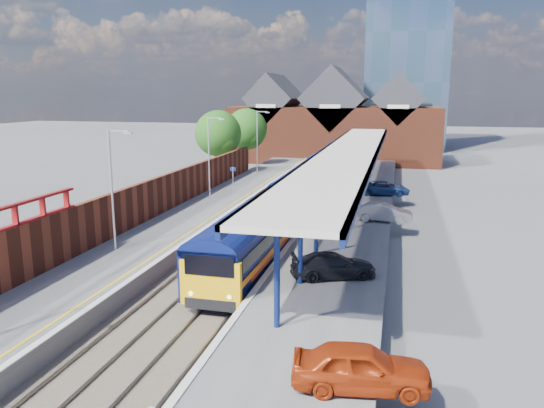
{
  "coord_description": "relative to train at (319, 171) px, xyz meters",
  "views": [
    {
      "loc": [
        9.3,
        -20.78,
        9.94
      ],
      "look_at": [
        1.15,
        13.29,
        2.6
      ],
      "focal_mm": 35.0,
      "sensor_mm": 36.0,
      "label": 1
    }
  ],
  "objects": [
    {
      "name": "platform_sign",
      "position": [
        -6.49,
        -8.87,
        0.57
      ],
      "size": [
        0.55,
        0.08,
        2.5
      ],
      "color": "#A5A8AA",
      "rests_on": "left_platform"
    },
    {
      "name": "coping_right",
      "position": [
        1.66,
        -12.87,
        -1.1
      ],
      "size": [
        0.3,
        76.0,
        0.05
      ],
      "primitive_type": "cube",
      "color": "silver",
      "rests_on": "right_platform"
    },
    {
      "name": "left_platform",
      "position": [
        -6.99,
        -12.87,
        -1.62
      ],
      "size": [
        5.0,
        76.0,
        1.0
      ],
      "primitive_type": "cube",
      "color": "#565659",
      "rests_on": "ground"
    },
    {
      "name": "right_platform",
      "position": [
        4.51,
        -12.87,
        -1.62
      ],
      "size": [
        6.0,
        76.0,
        1.0
      ],
      "primitive_type": "cube",
      "color": "#565659",
      "rests_on": "ground"
    },
    {
      "name": "parked_car_dark",
      "position": [
        4.94,
        -28.65,
        -0.51
      ],
      "size": [
        4.57,
        3.14,
        1.23
      ],
      "primitive_type": "imported",
      "rotation": [
        0.0,
        0.0,
        1.94
      ],
      "color": "black",
      "rests_on": "right_platform"
    },
    {
      "name": "parked_car_silver",
      "position": [
        7.01,
        -16.16,
        -0.47
      ],
      "size": [
        4.05,
        1.71,
        1.3
      ],
      "primitive_type": "imported",
      "rotation": [
        0.0,
        0.0,
        1.48
      ],
      "color": "#B0B0B5",
      "rests_on": "right_platform"
    },
    {
      "name": "tree_far",
      "position": [
        -10.84,
        11.04,
        3.23
      ],
      "size": [
        5.2,
        5.2,
        8.1
      ],
      "color": "#382314",
      "rests_on": "ground"
    },
    {
      "name": "ground",
      "position": [
        -1.49,
        -2.87,
        -2.12
      ],
      "size": [
        240.0,
        240.0,
        0.0
      ],
      "primitive_type": "plane",
      "color": "#5B5B5E",
      "rests_on": "ground"
    },
    {
      "name": "brick_wall",
      "position": [
        -9.59,
        -19.33,
        0.33
      ],
      "size": [
        0.35,
        50.0,
        3.86
      ],
      "color": "maroon",
      "rests_on": "left_platform"
    },
    {
      "name": "parked_car_red",
      "position": [
        7.01,
        -38.57,
        -0.4
      ],
      "size": [
        4.43,
        2.26,
        1.45
      ],
      "primitive_type": "imported",
      "rotation": [
        0.0,
        0.0,
        1.7
      ],
      "color": "#A62F0D",
      "rests_on": "right_platform"
    },
    {
      "name": "lamp_post_d",
      "position": [
        -7.86,
        5.13,
        2.87
      ],
      "size": [
        1.48,
        0.18,
        7.0
      ],
      "color": "#A5A8AA",
      "rests_on": "left_platform"
    },
    {
      "name": "station_building",
      "position": [
        -1.49,
        25.13,
        3.33
      ],
      "size": [
        30.0,
        12.12,
        13.78
      ],
      "color": "maroon",
      "rests_on": "ground"
    },
    {
      "name": "lamp_post_b",
      "position": [
        -7.86,
        -26.87,
        2.87
      ],
      "size": [
        1.48,
        0.18,
        7.0
      ],
      "color": "#A5A8AA",
      "rests_on": "left_platform"
    },
    {
      "name": "rails",
      "position": [
        -1.49,
        -12.87,
        -2.0
      ],
      "size": [
        4.51,
        76.0,
        0.14
      ],
      "color": "slate",
      "rests_on": "ground"
    },
    {
      "name": "ballast_bed",
      "position": [
        -1.49,
        -12.87,
        -2.09
      ],
      "size": [
        6.0,
        76.0,
        0.06
      ],
      "primitive_type": "cube",
      "color": "#473D33",
      "rests_on": "ground"
    },
    {
      "name": "coping_left",
      "position": [
        -4.64,
        -12.87,
        -1.1
      ],
      "size": [
        0.3,
        76.0,
        0.05
      ],
      "primitive_type": "cube",
      "color": "silver",
      "rests_on": "left_platform"
    },
    {
      "name": "lamp_post_c",
      "position": [
        -7.86,
        -10.87,
        2.87
      ],
      "size": [
        1.48,
        0.18,
        7.0
      ],
      "color": "#A5A8AA",
      "rests_on": "left_platform"
    },
    {
      "name": "glass_tower",
      "position": [
        8.51,
        47.13,
        18.08
      ],
      "size": [
        14.2,
        14.2,
        40.3
      ],
      "color": "slate",
      "rests_on": "ground"
    },
    {
      "name": "train",
      "position": [
        0.0,
        0.0,
        0.0
      ],
      "size": [
        3.08,
        65.94,
        3.45
      ],
      "color": "#0B1552",
      "rests_on": "ground"
    },
    {
      "name": "yellow_line",
      "position": [
        -5.24,
        -12.87,
        -1.12
      ],
      "size": [
        0.14,
        76.0,
        0.01
      ],
      "primitive_type": "cube",
      "color": "yellow",
      "rests_on": "left_platform"
    },
    {
      "name": "parked_car_blue",
      "position": [
        6.79,
        -5.91,
        -0.51
      ],
      "size": [
        4.52,
        2.27,
        1.23
      ],
      "primitive_type": "imported",
      "rotation": [
        0.0,
        0.0,
        1.63
      ],
      "color": "navy",
      "rests_on": "right_platform"
    },
    {
      "name": "tree_near",
      "position": [
        -11.84,
        3.04,
        3.23
      ],
      "size": [
        5.2,
        5.2,
        8.1
      ],
      "color": "#382314",
      "rests_on": "ground"
    },
    {
      "name": "canopy",
      "position": [
        3.99,
        -10.92,
        3.13
      ],
      "size": [
        4.5,
        52.0,
        4.48
      ],
      "color": "navy",
      "rests_on": "right_platform"
    }
  ]
}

